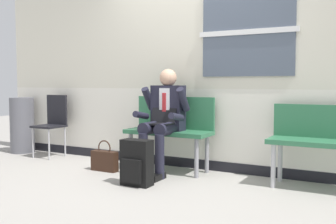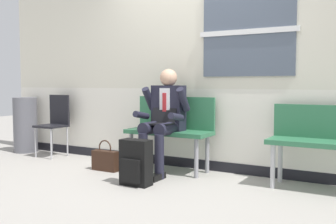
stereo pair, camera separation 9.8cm
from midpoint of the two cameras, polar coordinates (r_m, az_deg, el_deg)
ground_plane at (r=4.53m, az=-0.38°, el=-9.68°), size 18.00×18.00×0.00m
station_wall at (r=5.03m, az=3.66°, el=7.68°), size 6.46×0.16×2.80m
bench_with_person at (r=4.91m, az=-0.15°, el=-2.12°), size 1.07×0.42×0.92m
bench_empty at (r=4.34m, az=20.71°, el=-3.50°), size 1.03×0.42×0.86m
person_seated at (r=4.73m, az=-1.32°, el=-0.77°), size 0.57×0.70×1.26m
backpack at (r=4.23m, az=-5.25°, el=-7.38°), size 0.33×0.21×0.49m
handbag at (r=4.98m, az=-9.72°, el=-6.89°), size 0.35×0.11×0.38m
folding_chair at (r=6.10m, az=-16.75°, el=-1.07°), size 0.38×0.38×0.91m
trash_bin at (r=6.60m, az=-20.73°, el=-1.78°), size 0.37×0.37×0.86m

